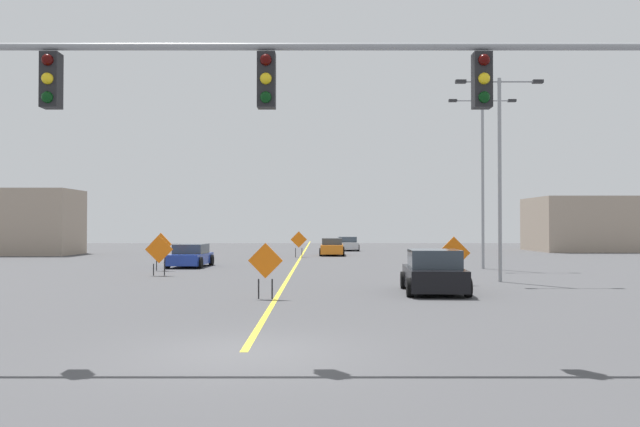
{
  "coord_description": "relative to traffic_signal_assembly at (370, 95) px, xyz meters",
  "views": [
    {
      "loc": [
        1.44,
        -12.16,
        2.39
      ],
      "look_at": [
        1.45,
        20.55,
        2.98
      ],
      "focal_mm": 36.2,
      "sensor_mm": 36.0,
      "label": 1
    }
  ],
  "objects": [
    {
      "name": "street_lamp_near_right",
      "position": [
        6.65,
        15.08,
        0.24
      ],
      "size": [
        3.71,
        0.24,
        8.64
      ],
      "color": "gray",
      "rests_on": "ground"
    },
    {
      "name": "car_orange_near",
      "position": [
        0.0,
        38.9,
        -4.22
      ],
      "size": [
        2.06,
        4.42,
        1.37
      ],
      "color": "orange",
      "rests_on": "ground"
    },
    {
      "name": "car_silver_mid",
      "position": [
        1.58,
        48.38,
        -4.25
      ],
      "size": [
        2.16,
        4.11,
        1.31
      ],
      "color": "#B7BABF",
      "rests_on": "ground"
    },
    {
      "name": "street_lamp_mid_right",
      "position": [
        7.99,
        23.22,
        0.63
      ],
      "size": [
        3.7,
        0.24,
        9.4
      ],
      "color": "gray",
      "rests_on": "ground"
    },
    {
      "name": "car_blue_passing",
      "position": [
        -8.41,
        24.9,
        -4.24
      ],
      "size": [
        2.21,
        4.16,
        1.31
      ],
      "color": "#1E389E",
      "rests_on": "ground"
    },
    {
      "name": "construction_sign_right_lane",
      "position": [
        -2.73,
        8.79,
        -3.72
      ],
      "size": [
        1.15,
        0.18,
        1.82
      ],
      "color": "orange",
      "rests_on": "ground"
    },
    {
      "name": "roadside_building_west",
      "position": [
        -25.77,
        40.03,
        -2.22
      ],
      "size": [
        9.91,
        5.34,
        5.28
      ],
      "color": "gray",
      "rests_on": "ground"
    },
    {
      "name": "construction_sign_median_far",
      "position": [
        4.41,
        13.7,
        -3.66
      ],
      "size": [
        1.32,
        0.07,
        1.94
      ],
      "color": "orange",
      "rests_on": "ground"
    },
    {
      "name": "car_black_distant",
      "position": [
        3.07,
        10.68,
        -4.16
      ],
      "size": [
        2.33,
        4.25,
        1.53
      ],
      "color": "black",
      "rests_on": "ground"
    },
    {
      "name": "road_centre_stripe",
      "position": [
        -2.4,
        40.83,
        -4.85
      ],
      "size": [
        0.16,
        81.64,
        0.01
      ],
      "color": "yellow",
      "rests_on": "ground"
    },
    {
      "name": "construction_sign_left_shoulder",
      "position": [
        -2.55,
        36.0,
        -3.64
      ],
      "size": [
        1.23,
        0.07,
        1.93
      ],
      "color": "orange",
      "rests_on": "ground"
    },
    {
      "name": "construction_sign_right_shoulder",
      "position": [
        -8.59,
        18.39,
        -3.69
      ],
      "size": [
        1.31,
        0.14,
        1.9
      ],
      "color": "orange",
      "rests_on": "ground"
    },
    {
      "name": "traffic_signal_assembly",
      "position": [
        0.0,
        0.0,
        0.0
      ],
      "size": [
        16.44,
        0.44,
        6.42
      ],
      "color": "gray",
      "rests_on": "ground"
    },
    {
      "name": "roadside_building_east",
      "position": [
        23.27,
        47.41,
        -2.39
      ],
      "size": [
        8.94,
        8.03,
        4.95
      ],
      "color": "gray",
      "rests_on": "ground"
    },
    {
      "name": "construction_sign_left_lane",
      "position": [
        -9.33,
        21.72,
        -3.59
      ],
      "size": [
        1.19,
        0.23,
        1.99
      ],
      "color": "orange",
      "rests_on": "ground"
    },
    {
      "name": "ground",
      "position": [
        -2.4,
        0.02,
        -4.86
      ],
      "size": [
        146.94,
        146.94,
        0.0
      ],
      "primitive_type": "plane",
      "color": "#444447"
    }
  ]
}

